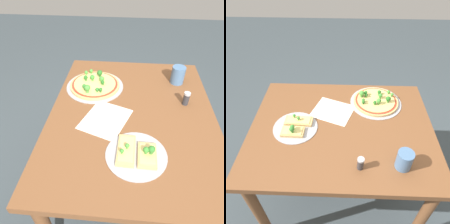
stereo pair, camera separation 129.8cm
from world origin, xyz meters
TOP-DOWN VIEW (x-y plane):
  - ground_plane at (0.00, 0.00)m, footprint 8.00×8.00m
  - dining_table at (0.00, 0.00)m, footprint 1.09×0.85m
  - pizza_tray_whole at (0.22, 0.23)m, footprint 0.34×0.34m
  - pizza_tray_slice at (-0.27, -0.02)m, footprint 0.26×0.26m
  - drinking_cup at (0.31, -0.27)m, footprint 0.08×0.08m
  - condiment_shaker at (0.10, -0.29)m, footprint 0.03×0.03m
  - paper_menu at (-0.06, 0.13)m, footprint 0.30×0.28m

SIDE VIEW (x-z plane):
  - ground_plane at x=0.00m, z-range 0.00..0.00m
  - dining_table at x=0.00m, z-range 0.27..1.04m
  - paper_menu at x=-0.06m, z-range 0.77..0.77m
  - pizza_tray_slice at x=-0.27m, z-range 0.75..0.81m
  - pizza_tray_whole at x=0.22m, z-range 0.75..0.82m
  - condiment_shaker at x=0.10m, z-range 0.77..0.84m
  - drinking_cup at x=0.31m, z-range 0.77..0.88m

